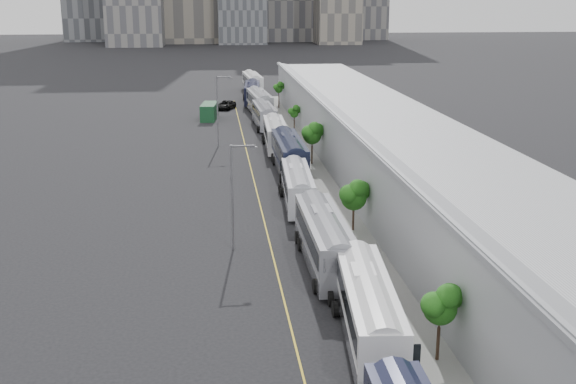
{
  "coord_description": "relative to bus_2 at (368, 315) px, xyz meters",
  "views": [
    {
      "loc": [
        -5.86,
        -1.58,
        18.98
      ],
      "look_at": [
        0.45,
        57.19,
        3.0
      ],
      "focal_mm": 45.0,
      "sensor_mm": 36.0,
      "label": 1
    }
  ],
  "objects": [
    {
      "name": "sidewalk",
      "position": [
        6.34,
        19.67,
        -1.55
      ],
      "size": [
        10.0,
        170.0,
        0.12
      ],
      "primitive_type": "cube",
      "color": "gray",
      "rests_on": "ground"
    },
    {
      "name": "lane_line",
      "position": [
        -4.16,
        19.67,
        -1.6
      ],
      "size": [
        0.12,
        160.0,
        0.02
      ],
      "primitive_type": "cube",
      "color": "gold",
      "rests_on": "ground"
    },
    {
      "name": "depot",
      "position": [
        10.33,
        19.67,
        1.9
      ],
      "size": [
        12.45,
        160.4,
        7.2
      ],
      "color": "gray",
      "rests_on": "ground"
    },
    {
      "name": "bus_2",
      "position": [
        0.0,
        0.0,
        0.0
      ],
      "size": [
        3.76,
        13.24,
        3.82
      ],
      "rotation": [
        0.0,
        0.0,
        -0.09
      ],
      "color": "white",
      "rests_on": "ground"
    },
    {
      "name": "bus_3",
      "position": [
        -0.62,
        11.92,
        0.07
      ],
      "size": [
        3.02,
        13.62,
        3.98
      ],
      "rotation": [
        0.0,
        0.0,
        -0.0
      ],
      "color": "gray",
      "rests_on": "ground"
    },
    {
      "name": "bus_4",
      "position": [
        -0.66,
        28.01,
        -0.12
      ],
      "size": [
        3.08,
        12.24,
        3.55
      ],
      "rotation": [
        0.0,
        0.0,
        -0.05
      ],
      "color": "#B7B7C2",
      "rests_on": "ground"
    },
    {
      "name": "bus_5",
      "position": [
        0.02,
        41.45,
        0.1
      ],
      "size": [
        3.08,
        13.91,
        4.06
      ],
      "rotation": [
        0.0,
        0.0,
        0.0
      ],
      "color": "black",
      "rests_on": "ground"
    },
    {
      "name": "bus_6",
      "position": [
        -0.37,
        54.39,
        -0.04
      ],
      "size": [
        2.98,
        12.82,
        3.73
      ],
      "rotation": [
        0.0,
        0.0,
        -0.03
      ],
      "color": "silver",
      "rests_on": "ground"
    },
    {
      "name": "bus_7",
      "position": [
        -0.6,
        70.47,
        -0.07
      ],
      "size": [
        2.96,
        12.57,
        3.65
      ],
      "rotation": [
        0.0,
        0.0,
        0.03
      ],
      "color": "gray",
      "rests_on": "ground"
    },
    {
      "name": "bus_8",
      "position": [
        -0.47,
        82.71,
        0.09
      ],
      "size": [
        3.71,
        13.91,
        4.02
      ],
      "rotation": [
        0.0,
        0.0,
        0.07
      ],
      "color": "#9B9CA4",
      "rests_on": "ground"
    },
    {
      "name": "bus_9",
      "position": [
        -0.87,
        96.22,
        0.03
      ],
      "size": [
        3.68,
        13.49,
        3.9
      ],
      "rotation": [
        0.0,
        0.0,
        -0.08
      ],
      "color": "black",
      "rests_on": "ground"
    },
    {
      "name": "bus_10",
      "position": [
        0.08,
        111.42,
        0.12
      ],
      "size": [
        3.59,
        14.13,
        4.09
      ],
      "rotation": [
        0.0,
        0.0,
        0.05
      ],
      "color": "white",
      "rests_on": "ground"
    },
    {
      "name": "tree_1",
      "position": [
        3.23,
        -2.8,
        1.74
      ],
      "size": [
        1.82,
        1.82,
        4.29
      ],
      "color": "black",
      "rests_on": "ground"
    },
    {
      "name": "tree_2",
      "position": [
        3.05,
        19.77,
        1.64
      ],
      "size": [
        2.17,
        2.17,
        4.35
      ],
      "color": "black",
      "rests_on": "ground"
    },
    {
      "name": "tree_3",
      "position": [
        3.06,
        44.74,
        2.23
      ],
      "size": [
        2.16,
        2.16,
        4.94
      ],
      "color": "black",
      "rests_on": "ground"
    },
    {
      "name": "tree_4",
      "position": [
        3.5,
        66.57,
        1.19
      ],
      "size": [
        1.27,
        1.27,
        3.5
      ],
      "color": "black",
      "rests_on": "ground"
    },
    {
      "name": "tree_5",
      "position": [
        3.43,
        89.56,
        1.94
      ],
      "size": [
        1.42,
        1.42,
        4.33
      ],
      "color": "black",
      "rests_on": "ground"
    },
    {
      "name": "street_lamp_near",
      "position": [
        -6.9,
        16.33,
        3.21
      ],
      "size": [
        2.04,
        0.22,
        8.29
      ],
      "color": "#59595E",
      "rests_on": "ground"
    },
    {
      "name": "street_lamp_far",
      "position": [
        -7.51,
        56.79,
        3.68
      ],
      "size": [
        2.04,
        0.22,
        9.19
      ],
      "color": "#59595E",
      "rests_on": "ground"
    },
    {
      "name": "shipping_container",
      "position": [
        -8.81,
        78.81,
        -0.34
      ],
      "size": [
        3.01,
        7.05,
        2.54
      ],
      "primitive_type": "cube",
      "rotation": [
        0.0,
        0.0,
        -0.11
      ],
      "color": "#11381D",
      "rests_on": "ground"
    },
    {
      "name": "suv",
      "position": [
        -5.97,
        89.43,
        -0.86
      ],
      "size": [
        4.14,
        5.93,
        1.5
      ],
      "primitive_type": "imported",
      "rotation": [
        0.0,
        0.0,
        -0.34
      ],
      "color": "black",
      "rests_on": "ground"
    }
  ]
}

